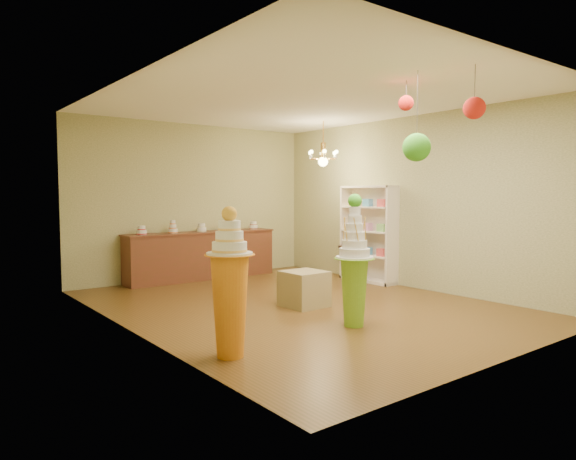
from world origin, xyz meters
TOP-DOWN VIEW (x-y plane):
  - floor at (0.00, 0.00)m, footprint 6.50×6.50m
  - ceiling at (0.00, 0.00)m, footprint 6.50×6.50m
  - wall_back at (0.00, 3.25)m, footprint 5.00×0.04m
  - wall_front at (0.00, -3.25)m, footprint 5.00×0.04m
  - wall_left at (-2.50, 0.00)m, footprint 0.04×6.50m
  - wall_right at (2.50, 0.00)m, footprint 0.04×6.50m
  - pedestal_green at (-0.21, -1.38)m, footprint 0.56×0.56m
  - pedestal_orange at (-2.06, -1.47)m, footprint 0.56×0.56m
  - burlap_riser at (0.01, -0.13)m, footprint 0.58×0.58m
  - sideboard at (0.00, 2.97)m, footprint 3.04×0.54m
  - shelving_unit at (2.34, 0.80)m, footprint 0.33×1.20m
  - round_table at (2.10, 0.99)m, footprint 0.67×0.67m
  - vase at (2.10, 0.99)m, footprint 0.23×0.23m
  - pom_red_left at (0.18, -2.73)m, footprint 0.23×0.23m
  - pom_green_mid at (-0.08, -2.20)m, footprint 0.31×0.31m
  - pom_red_right at (0.22, -1.79)m, footprint 0.18×0.18m
  - chandelier at (1.70, 1.36)m, footprint 0.68×0.68m

SIDE VIEW (x-z plane):
  - floor at x=0.00m, z-range 0.00..0.00m
  - burlap_riser at x=0.01m, z-range 0.00..0.52m
  - round_table at x=2.10m, z-range 0.10..0.78m
  - sideboard at x=0.00m, z-range -0.10..1.06m
  - pedestal_orange at x=-2.06m, z-range -0.12..1.41m
  - pedestal_green at x=-0.21m, z-range -0.17..1.48m
  - vase at x=2.10m, z-range 0.68..0.87m
  - shelving_unit at x=2.34m, z-range 0.00..1.80m
  - wall_back at x=0.00m, z-range 0.00..3.00m
  - wall_front at x=0.00m, z-range 0.00..3.00m
  - wall_left at x=-2.50m, z-range 0.00..3.00m
  - wall_right at x=2.50m, z-range 0.00..3.00m
  - pom_green_mid at x=-0.08m, z-range 1.66..2.66m
  - chandelier at x=1.70m, z-range 1.88..2.73m
  - pom_red_left at x=0.18m, z-range 2.26..2.83m
  - pom_red_right at x=0.22m, z-range 2.55..2.91m
  - ceiling at x=0.00m, z-range 3.00..3.00m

